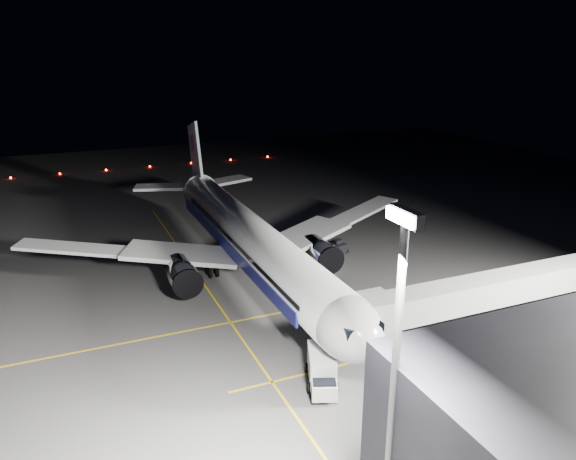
% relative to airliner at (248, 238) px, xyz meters
% --- Properties ---
extents(ground, '(200.00, 200.00, 0.00)m').
position_rel_airliner_xyz_m(ground, '(1.08, 0.00, -5.16)').
color(ground, '#4C4C4F').
rests_on(ground, ground).
extents(guide_line_main, '(0.25, 80.00, 0.01)m').
position_rel_airliner_xyz_m(guide_line_main, '(11.08, 0.00, -5.16)').
color(guide_line_main, gold).
rests_on(guide_line_main, ground).
extents(guide_line_cross, '(70.00, 0.25, 0.01)m').
position_rel_airliner_xyz_m(guide_line_cross, '(1.08, -6.00, -5.16)').
color(guide_line_cross, gold).
rests_on(guide_line_cross, ground).
extents(guide_line_side, '(0.25, 40.00, 0.01)m').
position_rel_airliner_xyz_m(guide_line_side, '(23.08, 10.00, -5.16)').
color(guide_line_side, gold).
rests_on(guide_line_side, ground).
extents(airliner, '(61.48, 54.22, 16.64)m').
position_rel_airliner_xyz_m(airliner, '(0.00, 0.00, 0.00)').
color(airliner, silver).
rests_on(airliner, ground).
extents(jet_bridge, '(3.60, 34.40, 6.30)m').
position_rel_airliner_xyz_m(jet_bridge, '(23.08, 18.06, -0.58)').
color(jet_bridge, '#B2B2B7').
rests_on(jet_bridge, ground).
extents(floodlight_mast_south, '(2.40, 0.67, 20.70)m').
position_rel_airliner_xyz_m(floodlight_mast_south, '(41.08, -6.01, 7.21)').
color(floodlight_mast_south, '#59595E').
rests_on(floodlight_mast_south, ground).
extents(taxiway_lights, '(0.44, 60.44, 0.44)m').
position_rel_airliner_xyz_m(taxiway_lights, '(-70.92, 0.00, -4.94)').
color(taxiway_lights, '#FF140A').
rests_on(taxiway_lights, ground).
extents(service_truck, '(6.18, 4.25, 2.95)m').
position_rel_airliner_xyz_m(service_truck, '(25.23, -2.20, -3.59)').
color(service_truck, silver).
rests_on(service_truck, ground).
extents(baggage_tug, '(2.92, 2.50, 1.89)m').
position_rel_airliner_xyz_m(baggage_tug, '(-3.12, 14.30, -4.29)').
color(baggage_tug, black).
rests_on(baggage_tug, ground).
extents(safety_cone_a, '(0.44, 0.44, 0.66)m').
position_rel_airliner_xyz_m(safety_cone_a, '(-6.72, 4.00, -4.83)').
color(safety_cone_a, orange).
rests_on(safety_cone_a, ground).
extents(safety_cone_b, '(0.36, 0.36, 0.53)m').
position_rel_airliner_xyz_m(safety_cone_b, '(2.86, 10.21, -4.90)').
color(safety_cone_b, orange).
rests_on(safety_cone_b, ground).
extents(safety_cone_c, '(0.35, 0.35, 0.52)m').
position_rel_airliner_xyz_m(safety_cone_c, '(2.20, 4.00, -4.90)').
color(safety_cone_c, orange).
rests_on(safety_cone_c, ground).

